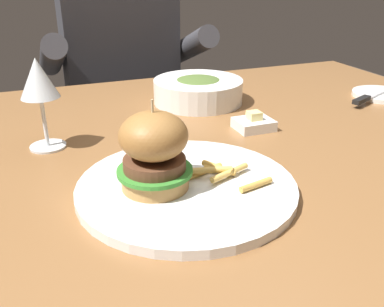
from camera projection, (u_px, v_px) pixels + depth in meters
dining_table at (195, 179)px, 0.82m from camera, size 1.35×0.93×0.74m
main_plate at (187, 187)px, 0.61m from camera, size 0.31×0.31×0.01m
burger_sandwich at (154, 151)px, 0.57m from camera, size 0.10×0.10×0.13m
fries_pile at (222, 172)px, 0.62m from camera, size 0.11×0.10×0.02m
wine_glass at (38, 82)px, 0.71m from camera, size 0.07×0.07×0.16m
bread_plate at (381, 94)px, 1.04m from camera, size 0.14×0.14×0.01m
table_knife at (373, 95)px, 1.00m from camera, size 0.21×0.10×0.01m
butter_dish at (254, 123)px, 0.83m from camera, size 0.07×0.06×0.04m
soup_bowl at (198, 90)px, 0.99m from camera, size 0.21×0.21×0.06m
diner_person at (124, 110)px, 1.50m from camera, size 0.51×0.36×1.18m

